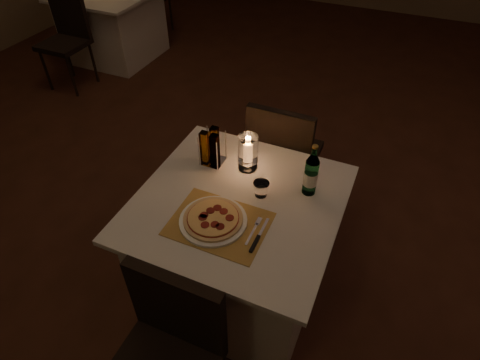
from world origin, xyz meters
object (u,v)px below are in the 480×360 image
at_px(hurricane_candle, 248,150).
at_px(neighbor_table_left, 114,25).
at_px(main_table, 239,247).
at_px(pizza, 213,218).
at_px(water_bottle, 311,174).
at_px(chair_far, 282,150).
at_px(plate, 213,221).
at_px(chair_near, 168,347).
at_px(tumbler, 261,189).

distance_m(hurricane_candle, neighbor_table_left, 3.40).
bearing_deg(main_table, hurricane_candle, 102.37).
bearing_deg(neighbor_table_left, hurricane_candle, -39.75).
bearing_deg(pizza, water_bottle, 47.20).
relative_size(chair_far, plate, 2.81).
xyz_separation_m(main_table, chair_near, (0.00, -0.71, 0.18)).
relative_size(main_table, neighbor_table_left, 1.00).
bearing_deg(neighbor_table_left, chair_far, -32.60).
bearing_deg(tumbler, chair_far, 97.89).
bearing_deg(chair_near, neighbor_table_left, 130.28).
relative_size(chair_near, water_bottle, 3.08).
xyz_separation_m(chair_near, plate, (-0.05, 0.53, 0.20)).
distance_m(plate, neighbor_table_left, 3.68).
xyz_separation_m(tumbler, neighbor_table_left, (-2.73, 2.32, -0.41)).
bearing_deg(pizza, plate, 169.32).
relative_size(main_table, pizza, 3.57).
xyz_separation_m(plate, tumbler, (0.14, 0.26, 0.03)).
relative_size(plate, pizza, 1.14).
relative_size(pizza, hurricane_candle, 1.36).
bearing_deg(water_bottle, neighbor_table_left, 143.17).
height_order(water_bottle, neighbor_table_left, water_bottle).
distance_m(plate, hurricane_candle, 0.45).
bearing_deg(pizza, tumbler, 62.30).
distance_m(main_table, pizza, 0.44).
distance_m(chair_far, plate, 0.92).
bearing_deg(chair_far, neighbor_table_left, 147.40).
xyz_separation_m(hurricane_candle, neighbor_table_left, (-2.59, 2.15, -0.49)).
bearing_deg(plate, pizza, -10.68).
xyz_separation_m(chair_near, hurricane_candle, (-0.06, 0.97, 0.31)).
bearing_deg(main_table, pizza, -105.44).
height_order(plate, neighbor_table_left, plate).
xyz_separation_m(water_bottle, neighbor_table_left, (-2.94, 2.20, -0.48)).
height_order(main_table, tumbler, tumbler).
bearing_deg(tumbler, pizza, -117.70).
xyz_separation_m(plate, water_bottle, (0.35, 0.38, 0.11)).
relative_size(pizza, neighbor_table_left, 0.28).
bearing_deg(chair_near, plate, 95.35).
xyz_separation_m(chair_far, water_bottle, (0.30, -0.51, 0.31)).
distance_m(pizza, water_bottle, 0.52).
relative_size(plate, neighbor_table_left, 0.32).
xyz_separation_m(chair_near, chair_far, (-0.00, 1.43, 0.00)).
height_order(main_table, pizza, pizza).
xyz_separation_m(chair_far, tumbler, (0.09, -0.63, 0.23)).
height_order(plate, water_bottle, water_bottle).
height_order(chair_far, hurricane_candle, hurricane_candle).
bearing_deg(main_table, plate, -105.52).
distance_m(chair_near, pizza, 0.58).
xyz_separation_m(plate, pizza, (0.00, -0.00, 0.02)).
distance_m(chair_near, water_bottle, 1.01).
xyz_separation_m(chair_far, pizza, (-0.05, -0.89, 0.22)).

